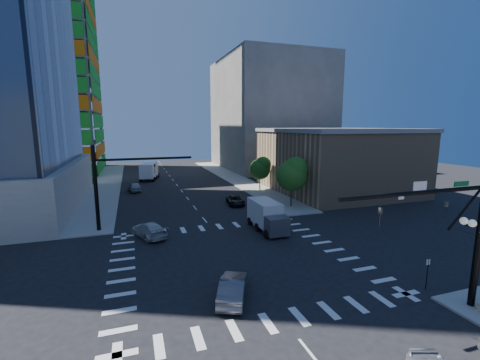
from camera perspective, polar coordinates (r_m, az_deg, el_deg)
name	(u,v)px	position (r m, az deg, el deg)	size (l,w,h in m)	color
ground	(236,259)	(27.67, -0.78, -13.88)	(160.00, 160.00, 0.00)	black
road_markings	(236,259)	(27.67, -0.78, -13.87)	(20.00, 20.00, 0.01)	silver
sidewalk_ne	(234,178)	(68.17, -1.15, 0.37)	(5.00, 60.00, 0.15)	gray
sidewalk_nw	(107,185)	(65.24, -22.58, -0.79)	(5.00, 60.00, 0.15)	gray
construction_building	(34,64)	(89.32, -32.73, 16.90)	(25.16, 34.50, 70.60)	slate
commercial_building	(336,160)	(56.90, 16.62, 3.45)	(20.50, 22.50, 10.60)	tan
bg_building_ne	(269,114)	(86.51, 5.11, 11.55)	(24.00, 30.00, 28.00)	#67605C
signal_mast_se	(469,231)	(23.13, 35.64, -7.34)	(10.51, 2.48, 9.00)	black
signal_mast_nw	(111,179)	(36.14, -21.98, 0.10)	(10.20, 0.40, 9.00)	black
tree_south	(293,174)	(43.65, 9.40, 1.13)	(4.16, 4.16, 6.82)	#382316
tree_north	(261,168)	(54.63, 3.74, 2.19)	(3.54, 3.52, 5.78)	#382316
no_parking_sign	(427,271)	(25.78, 30.36, -13.75)	(0.30, 0.06, 2.20)	black
car_nb_far	(235,200)	(45.44, -0.86, -3.60)	(2.13, 4.61, 1.28)	black
car_sb_near	(149,230)	(33.79, -15.93, -8.51)	(2.05, 5.05, 1.47)	#B8B8B8
car_sb_mid	(134,187)	(57.36, -18.25, -1.18)	(1.80, 4.48, 1.53)	#9C9FA3
car_sb_cross	(233,288)	(21.77, -1.23, -18.58)	(1.59, 4.55, 1.50)	#55555B
box_truck_near	(268,218)	(34.31, 4.99, -6.81)	(2.48, 5.82, 3.05)	black
box_truck_far	(150,172)	(69.06, -15.71, 1.37)	(4.47, 7.20, 3.51)	black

